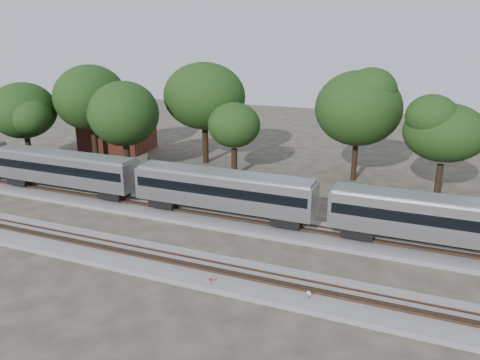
# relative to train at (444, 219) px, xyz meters

# --- Properties ---
(ground) EXTENTS (160.00, 160.00, 0.00)m
(ground) POSITION_rel_train_xyz_m (-19.76, -6.00, -3.28)
(ground) COLOR #383328
(ground) RESTS_ON ground
(track_far) EXTENTS (160.00, 5.00, 0.73)m
(track_far) POSITION_rel_train_xyz_m (-19.76, 0.00, -3.08)
(track_far) COLOR slate
(track_far) RESTS_ON ground
(track_near) EXTENTS (160.00, 5.00, 0.73)m
(track_near) POSITION_rel_train_xyz_m (-19.76, -10.00, -3.08)
(track_near) COLOR slate
(track_near) RESTS_ON ground
(train) EXTENTS (131.87, 3.22, 4.74)m
(train) POSITION_rel_train_xyz_m (0.00, 0.00, 0.00)
(train) COLOR #AEB0B5
(train) RESTS_ON ground
(switch_stand_red) EXTENTS (0.27, 0.08, 0.87)m
(switch_stand_red) POSITION_rel_train_xyz_m (-15.05, -11.93, -2.73)
(switch_stand_red) COLOR #512D19
(switch_stand_red) RESTS_ON ground
(switch_stand_white) EXTENTS (0.31, 0.11, 0.99)m
(switch_stand_white) POSITION_rel_train_xyz_m (-8.07, -11.21, -2.65)
(switch_stand_white) COLOR #512D19
(switch_stand_white) RESTS_ON ground
(switch_lever) EXTENTS (0.51, 0.33, 0.30)m
(switch_lever) POSITION_rel_train_xyz_m (-12.51, -12.02, -3.13)
(switch_lever) COLOR #512D19
(switch_lever) RESTS_ON ground
(brick_building) EXTENTS (10.79, 8.02, 4.93)m
(brick_building) POSITION_rel_train_xyz_m (-47.06, 20.51, -0.80)
(brick_building) COLOR brown
(brick_building) RESTS_ON ground
(tree_0) EXTENTS (7.48, 7.48, 10.55)m
(tree_0) POSITION_rel_train_xyz_m (-53.94, 9.33, 4.06)
(tree_0) COLOR black
(tree_0) RESTS_ON ground
(tree_1) EXTENTS (8.97, 8.97, 12.65)m
(tree_1) POSITION_rel_train_xyz_m (-46.88, 14.89, 5.53)
(tree_1) COLOR black
(tree_1) RESTS_ON ground
(tree_2) EXTENTS (7.94, 7.94, 11.20)m
(tree_2) POSITION_rel_train_xyz_m (-37.86, 10.16, 4.51)
(tree_2) COLOR black
(tree_2) RESTS_ON ground
(tree_3) EXTENTS (9.51, 9.51, 13.41)m
(tree_3) POSITION_rel_train_xyz_m (-30.78, 18.72, 6.07)
(tree_3) COLOR black
(tree_3) RESTS_ON ground
(tree_4) EXTENTS (6.68, 6.68, 9.42)m
(tree_4) POSITION_rel_train_xyz_m (-24.55, 14.46, 3.27)
(tree_4) COLOR black
(tree_4) RESTS_ON ground
(tree_5) EXTENTS (9.11, 9.11, 12.84)m
(tree_5) POSITION_rel_train_xyz_m (-10.08, 18.39, 5.66)
(tree_5) COLOR black
(tree_5) RESTS_ON ground
(tree_6) EXTENTS (7.66, 7.66, 10.79)m
(tree_6) POSITION_rel_train_xyz_m (-0.40, 14.37, 4.23)
(tree_6) COLOR black
(tree_6) RESTS_ON ground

